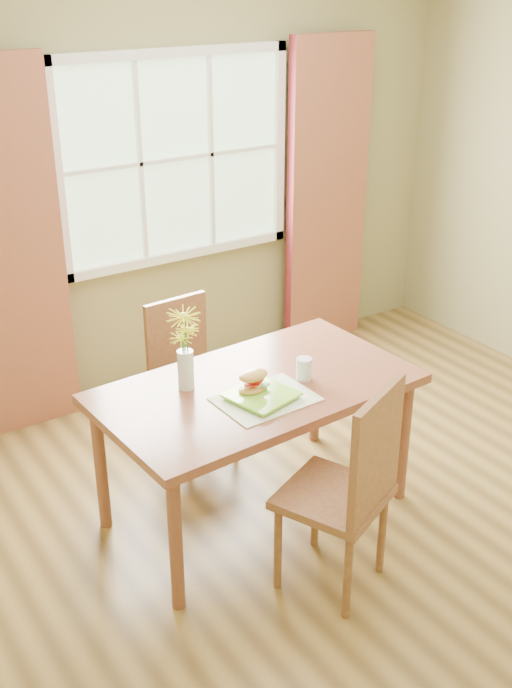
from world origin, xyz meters
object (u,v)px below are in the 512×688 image
object	(u,v)px
dining_table	(256,398)
chair_far	(188,373)
chair_near	(352,483)
flower_vase	(185,342)
water_glass	(304,370)
croissant_sandwich	(253,382)

from	to	relation	value
dining_table	chair_far	world-z (taller)	chair_far
chair_near	flower_vase	size ratio (longest dim) A/B	2.57
chair_far	water_glass	xyz separation A→B (m)	(0.23, -0.79, 0.30)
dining_table	flower_vase	world-z (taller)	flower_vase
flower_vase	water_glass	bearing A→B (deg)	-24.68
chair_far	croissant_sandwich	xyz separation A→B (m)	(-0.07, -0.79, 0.32)
flower_vase	dining_table	bearing A→B (deg)	-27.18
chair_near	flower_vase	world-z (taller)	flower_vase
flower_vase	chair_near	bearing A→B (deg)	-68.40
croissant_sandwich	chair_near	bearing A→B (deg)	-81.67
chair_far	croissant_sandwich	bearing A→B (deg)	-98.50
chair_near	croissant_sandwich	size ratio (longest dim) A/B	6.50
chair_near	water_glass	distance (m)	0.69
flower_vase	croissant_sandwich	bearing A→B (deg)	-46.79
croissant_sandwich	flower_vase	distance (m)	0.37
dining_table	chair_far	bearing A→B (deg)	87.30
dining_table	chair_near	world-z (taller)	chair_near
dining_table	chair_near	size ratio (longest dim) A/B	1.52
chair_far	water_glass	bearing A→B (deg)	-77.30
dining_table	croissant_sandwich	size ratio (longest dim) A/B	9.89
dining_table	chair_far	size ratio (longest dim) A/B	1.71
chair_near	croissant_sandwich	world-z (taller)	chair_near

